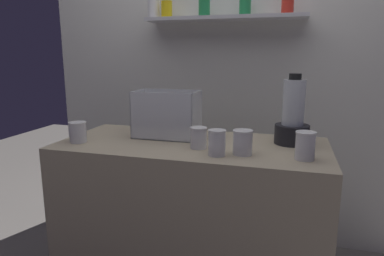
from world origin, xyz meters
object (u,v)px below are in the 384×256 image
at_px(blender_pitcher, 293,118).
at_px(juice_cup_orange_right, 243,143).
at_px(juice_cup_beet_far_left, 78,133).
at_px(juice_cup_mango_left, 199,139).
at_px(carrot_display_bin, 167,122).
at_px(juice_cup_orange_far_right, 305,147).
at_px(juice_cup_mango_middle, 217,144).

distance_m(blender_pitcher, juice_cup_orange_right, 0.36).
bearing_deg(juice_cup_orange_right, blender_pitcher, 51.17).
bearing_deg(juice_cup_beet_far_left, juice_cup_mango_left, 5.15).
xyz_separation_m(carrot_display_bin, juice_cup_orange_far_right, (0.73, -0.24, -0.03)).
relative_size(juice_cup_mango_left, juice_cup_mango_middle, 0.88).
xyz_separation_m(carrot_display_bin, juice_cup_orange_right, (0.46, -0.24, -0.03)).
xyz_separation_m(juice_cup_mango_middle, juice_cup_orange_right, (0.11, 0.05, -0.00)).
bearing_deg(juice_cup_beet_far_left, juice_cup_orange_far_right, 0.29).
xyz_separation_m(blender_pitcher, juice_cup_orange_right, (-0.22, -0.27, -0.08)).
distance_m(blender_pitcher, juice_cup_beet_far_left, 1.13).
height_order(carrot_display_bin, juice_cup_orange_far_right, carrot_display_bin).
bearing_deg(juice_cup_orange_right, juice_cup_beet_far_left, -179.54).
xyz_separation_m(juice_cup_mango_left, juice_cup_orange_right, (0.23, -0.05, 0.01)).
bearing_deg(juice_cup_beet_far_left, blender_pitcher, 14.35).
relative_size(juice_cup_mango_middle, juice_cup_orange_far_right, 0.96).
bearing_deg(juice_cup_mango_middle, blender_pitcher, 43.92).
bearing_deg(juice_cup_beet_far_left, juice_cup_orange_right, 0.46).
relative_size(blender_pitcher, juice_cup_mango_left, 3.42).
height_order(carrot_display_bin, juice_cup_mango_left, carrot_display_bin).
xyz_separation_m(carrot_display_bin, juice_cup_mango_left, (0.23, -0.19, -0.04)).
height_order(blender_pitcher, juice_cup_orange_right, blender_pitcher).
height_order(carrot_display_bin, juice_cup_orange_right, carrot_display_bin).
relative_size(carrot_display_bin, blender_pitcher, 0.97).
height_order(juice_cup_beet_far_left, juice_cup_orange_right, juice_cup_orange_right).
distance_m(blender_pitcher, juice_cup_mango_middle, 0.47).
bearing_deg(juice_cup_orange_far_right, blender_pitcher, 101.76).
bearing_deg(blender_pitcher, juice_cup_mango_middle, -136.08).
xyz_separation_m(juice_cup_beet_far_left, juice_cup_orange_far_right, (1.15, 0.01, 0.01)).
height_order(blender_pitcher, juice_cup_orange_far_right, blender_pitcher).
distance_m(carrot_display_bin, juice_cup_mango_left, 0.30).
bearing_deg(juice_cup_orange_far_right, juice_cup_mango_middle, -173.32).
distance_m(carrot_display_bin, juice_cup_orange_far_right, 0.77).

